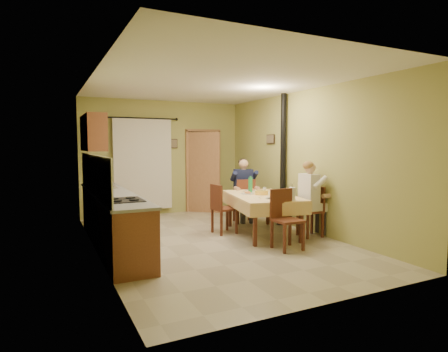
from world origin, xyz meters
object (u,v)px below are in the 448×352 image
chair_left (224,218)px  stove_flue (283,177)px  dining_table (262,215)px  chair_right (311,221)px  man_right (311,190)px  man_far (244,183)px  chair_far (244,209)px  chair_near (287,232)px

chair_left → stove_flue: bearing=91.0°
dining_table → chair_left: chair_left is taller
chair_right → man_right: man_right is taller
man_far → chair_left: bearing=-126.9°
chair_left → chair_far: bearing=124.7°
chair_near → stove_flue: size_ratio=0.35×
chair_far → chair_right: 1.74m
dining_table → man_far: size_ratio=1.49×
chair_left → stove_flue: size_ratio=0.34×
chair_right → man_far: (-0.51, 1.67, 0.59)m
dining_table → chair_near: chair_near is taller
dining_table → man_right: (0.71, -0.55, 0.50)m
man_right → chair_far: bearing=19.9°
chair_near → chair_left: size_ratio=1.03×
chair_far → man_right: man_right is taller
man_far → stove_flue: bearing=-28.5°
chair_left → man_right: man_right is taller
chair_far → man_right: (0.50, -1.66, 0.59)m
chair_near → chair_far: bearing=-100.4°
chair_far → chair_left: bearing=-127.4°
chair_near → man_far: 2.31m
dining_table → chair_right: size_ratio=2.19×
chair_far → chair_right: size_ratio=1.03×
chair_right → man_far: size_ratio=0.68×
chair_far → dining_table: bearing=-88.2°
dining_table → chair_near: (-0.19, -1.08, -0.09)m
chair_near → chair_left: bearing=-73.0°
chair_near → man_far: size_ratio=0.71×
chair_left → stove_flue: 1.68m
chair_left → chair_near: bearing=11.4°
chair_left → man_right: (1.35, -0.94, 0.59)m
man_right → chair_left: bearing=58.2°
chair_far → stove_flue: 1.12m
chair_left → stove_flue: stove_flue is taller
chair_right → man_far: man_far is taller
dining_table → man_far: man_far is taller
stove_flue → chair_left: bearing=-173.4°
chair_near → man_right: size_ratio=0.71×
chair_near → chair_right: size_ratio=1.04×
dining_table → man_right: man_right is taller
man_right → dining_table: bearing=55.0°
chair_far → man_far: size_ratio=0.70×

